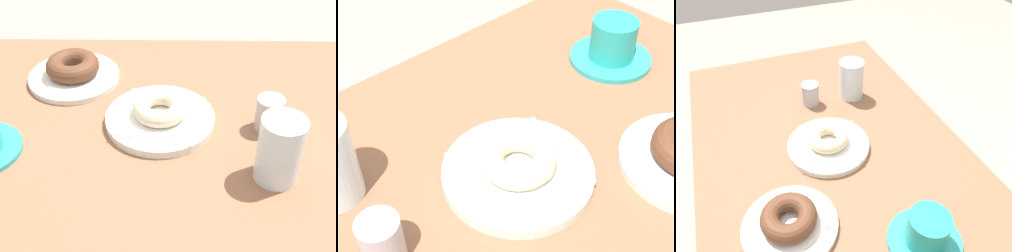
# 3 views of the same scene
# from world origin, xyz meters

# --- Properties ---
(table) EXTENTS (1.03, 0.66, 0.76)m
(table) POSITION_xyz_m (0.00, 0.00, 0.63)
(table) COLOR brown
(table) RESTS_ON ground_plane
(plate_sugar_ring) EXTENTS (0.21, 0.21, 0.02)m
(plate_sugar_ring) POSITION_xyz_m (0.01, -0.01, 0.77)
(plate_sugar_ring) COLOR silver
(plate_sugar_ring) RESTS_ON table
(napkin_sugar_ring) EXTENTS (0.18, 0.18, 0.00)m
(napkin_sugar_ring) POSITION_xyz_m (0.01, -0.01, 0.78)
(napkin_sugar_ring) COLOR white
(napkin_sugar_ring) RESTS_ON plate_sugar_ring
(donut_sugar_ring) EXTENTS (0.10, 0.10, 0.03)m
(donut_sugar_ring) POSITION_xyz_m (0.01, -0.01, 0.80)
(donut_sugar_ring) COLOR beige
(donut_sugar_ring) RESTS_ON napkin_sugar_ring
(coffee_cup) EXTENTS (0.14, 0.14, 0.08)m
(coffee_cup) POSITION_xyz_m (0.33, 0.08, 0.80)
(coffee_cup) COLOR teal
(coffee_cup) RESTS_ON table
(sugar_jar) EXTENTS (0.05, 0.05, 0.07)m
(sugar_jar) POSITION_xyz_m (-0.19, 0.01, 0.80)
(sugar_jar) COLOR #AFAEB7
(sugar_jar) RESTS_ON table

